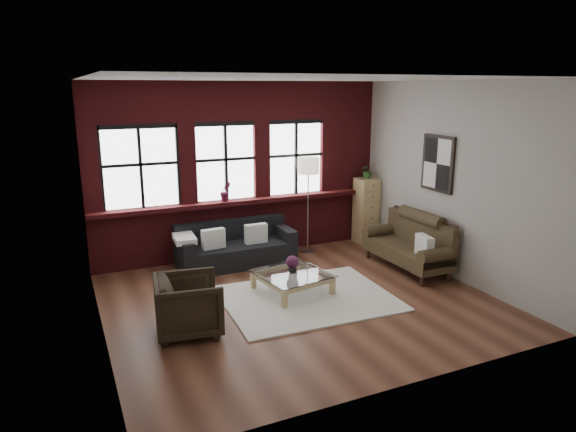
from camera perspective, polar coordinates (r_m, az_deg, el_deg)
name	(u,v)px	position (r m, az deg, el deg)	size (l,w,h in m)	color
floor	(299,300)	(7.76, 1.18, -9.33)	(5.50, 5.50, 0.00)	#562F1F
ceiling	(300,79)	(7.12, 1.32, 15.01)	(5.50, 5.50, 0.00)	white
wall_back	(240,170)	(9.55, -5.31, 5.10)	(5.50, 5.50, 0.00)	#ABA89F
wall_front	(409,243)	(5.21, 13.29, -2.90)	(5.50, 5.50, 0.00)	#ABA89F
wall_left	(93,215)	(6.59, -20.83, 0.12)	(5.00, 5.00, 0.00)	#ABA89F
wall_right	(451,181)	(8.80, 17.62, 3.72)	(5.00, 5.00, 0.00)	#ABA89F
brick_backwall	(242,171)	(9.49, -5.19, 5.05)	(5.50, 0.12, 3.20)	maroon
sill_ledge	(244,201)	(9.52, -4.93, 1.64)	(5.50, 0.30, 0.08)	maroon
window_left	(141,169)	(9.05, -16.07, 5.07)	(1.38, 0.10, 1.50)	black
window_mid	(225,163)	(9.39, -6.96, 5.82)	(1.38, 0.10, 1.50)	black
window_right	(295,159)	(9.90, 0.83, 6.35)	(1.38, 0.10, 1.50)	black
wall_poster	(438,164)	(8.97, 16.32, 5.62)	(0.05, 0.74, 0.94)	black
shag_rug	(308,298)	(7.80, 2.19, -9.11)	(2.48, 1.95, 0.03)	white
dark_sofa	(236,245)	(9.17, -5.79, -3.17)	(2.06, 0.83, 0.74)	black
pillow_a	(213,239)	(8.90, -8.30, -2.52)	(0.40, 0.14, 0.34)	white
pillow_b	(256,233)	(9.14, -3.58, -1.95)	(0.40, 0.14, 0.34)	white
vintage_settee	(407,243)	(9.12, 13.09, -2.90)	(0.80, 1.79, 0.96)	#3B2F1B
pillow_settee	(424,246)	(8.63, 14.91, -3.21)	(0.14, 0.38, 0.34)	white
armchair	(189,305)	(6.78, -10.98, -9.71)	(0.81, 0.83, 0.76)	black
coffee_table	(292,283)	(7.97, 0.48, -7.46)	(1.00, 1.00, 0.34)	tan
vase	(292,269)	(7.88, 0.49, -5.86)	(0.13, 0.13, 0.14)	#B2B2B2
flowers	(292,262)	(7.85, 0.49, -5.12)	(0.20, 0.20, 0.20)	#5F2047
drawer_chest	(366,211)	(10.50, 8.67, 0.59)	(0.41, 0.41, 1.32)	tan
potted_plant_top	(368,171)	(10.34, 8.84, 5.01)	(0.28, 0.25, 0.32)	#2D5923
floor_lamp	(308,202)	(9.67, 2.23, 1.59)	(0.40, 0.40, 1.98)	#A5A5A8
sill_plant	(225,191)	(9.33, -6.97, 2.73)	(0.20, 0.16, 0.36)	#5F2047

